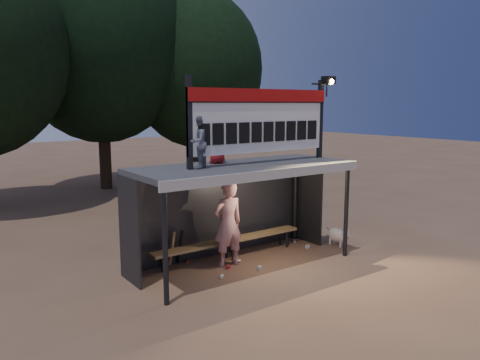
# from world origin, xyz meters

# --- Properties ---
(ground) EXTENTS (80.00, 80.00, 0.00)m
(ground) POSITION_xyz_m (0.00, 0.00, 0.00)
(ground) COLOR brown
(ground) RESTS_ON ground
(player) EXTENTS (0.74, 0.52, 1.95)m
(player) POSITION_xyz_m (-0.28, 0.19, 0.98)
(player) COLOR silver
(player) RESTS_ON ground
(child_a) EXTENTS (0.67, 0.66, 1.09)m
(child_a) POSITION_xyz_m (-1.17, 0.02, 2.87)
(child_a) COLOR slate
(child_a) RESTS_ON dugout_shelter
(child_b) EXTENTS (0.48, 0.31, 0.97)m
(child_b) POSITION_xyz_m (-0.37, 0.50, 2.80)
(child_b) COLOR #AB1A1F
(child_b) RESTS_ON dugout_shelter
(dugout_shelter) EXTENTS (5.10, 2.08, 2.32)m
(dugout_shelter) POSITION_xyz_m (0.00, 0.24, 1.85)
(dugout_shelter) COLOR #39393B
(dugout_shelter) RESTS_ON ground
(scoreboard_assembly) EXTENTS (4.10, 0.27, 1.99)m
(scoreboard_assembly) POSITION_xyz_m (0.56, -0.01, 3.32)
(scoreboard_assembly) COLOR black
(scoreboard_assembly) RESTS_ON dugout_shelter
(bench) EXTENTS (4.00, 0.35, 0.48)m
(bench) POSITION_xyz_m (0.00, 0.55, 0.43)
(bench) COLOR olive
(bench) RESTS_ON ground
(tree_mid) EXTENTS (7.22, 7.22, 10.36)m
(tree_mid) POSITION_xyz_m (1.00, 11.50, 6.17)
(tree_mid) COLOR black
(tree_mid) RESTS_ON ground
(tree_right) EXTENTS (6.08, 6.08, 8.72)m
(tree_right) POSITION_xyz_m (5.00, 10.50, 5.19)
(tree_right) COLOR black
(tree_right) RESTS_ON ground
(dog) EXTENTS (0.36, 0.81, 0.49)m
(dog) POSITION_xyz_m (2.89, -0.25, 0.28)
(dog) COLOR white
(dog) RESTS_ON ground
(bats) EXTENTS (0.48, 0.33, 0.84)m
(bats) POSITION_xyz_m (-1.38, 0.82, 0.43)
(bats) COLOR olive
(bats) RESTS_ON ground
(litter) EXTENTS (3.24, 1.46, 0.08)m
(litter) POSITION_xyz_m (0.31, 0.21, 0.04)
(litter) COLOR #AC1D20
(litter) RESTS_ON ground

